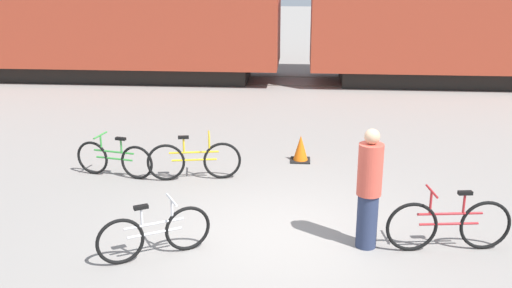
{
  "coord_description": "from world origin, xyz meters",
  "views": [
    {
      "loc": [
        0.24,
        -8.31,
        4.13
      ],
      "look_at": [
        -0.48,
        1.05,
        1.1
      ],
      "focal_mm": 42.0,
      "sensor_mm": 36.0,
      "label": 1
    }
  ],
  "objects_px": {
    "bicycle_green": "(114,159)",
    "bicycle_yellow": "(194,160)",
    "person_in_red": "(369,189)",
    "traffic_cone": "(301,149)",
    "bicycle_maroon": "(449,225)",
    "bicycle_silver": "(155,233)"
  },
  "relations": [
    {
      "from": "bicycle_yellow",
      "to": "person_in_red",
      "type": "height_order",
      "value": "person_in_red"
    },
    {
      "from": "bicycle_green",
      "to": "traffic_cone",
      "type": "xyz_separation_m",
      "value": [
        3.54,
        1.17,
        -0.1
      ]
    },
    {
      "from": "bicycle_green",
      "to": "person_in_red",
      "type": "bearing_deg",
      "value": -29.16
    },
    {
      "from": "bicycle_maroon",
      "to": "person_in_red",
      "type": "xyz_separation_m",
      "value": [
        -1.16,
        0.02,
        0.5
      ]
    },
    {
      "from": "bicycle_silver",
      "to": "traffic_cone",
      "type": "bearing_deg",
      "value": 64.51
    },
    {
      "from": "person_in_red",
      "to": "traffic_cone",
      "type": "distance_m",
      "value": 3.87
    },
    {
      "from": "bicycle_green",
      "to": "bicycle_yellow",
      "type": "distance_m",
      "value": 1.55
    },
    {
      "from": "bicycle_silver",
      "to": "bicycle_maroon",
      "type": "xyz_separation_m",
      "value": [
        4.16,
        0.52,
        0.04
      ]
    },
    {
      "from": "bicycle_green",
      "to": "bicycle_maroon",
      "type": "height_order",
      "value": "bicycle_maroon"
    },
    {
      "from": "bicycle_yellow",
      "to": "bicycle_maroon",
      "type": "distance_m",
      "value": 4.83
    },
    {
      "from": "bicycle_maroon",
      "to": "traffic_cone",
      "type": "distance_m",
      "value": 4.29
    },
    {
      "from": "bicycle_green",
      "to": "bicycle_silver",
      "type": "distance_m",
      "value": 3.43
    },
    {
      "from": "bicycle_yellow",
      "to": "bicycle_silver",
      "type": "xyz_separation_m",
      "value": [
        -0.03,
        -3.03,
        -0.02
      ]
    },
    {
      "from": "bicycle_yellow",
      "to": "bicycle_maroon",
      "type": "bearing_deg",
      "value": -31.27
    },
    {
      "from": "bicycle_green",
      "to": "bicycle_yellow",
      "type": "xyz_separation_m",
      "value": [
        1.55,
        -0.04,
        0.03
      ]
    },
    {
      "from": "bicycle_green",
      "to": "bicycle_maroon",
      "type": "bearing_deg",
      "value": -24.16
    },
    {
      "from": "bicycle_silver",
      "to": "person_in_red",
      "type": "xyz_separation_m",
      "value": [
        3.0,
        0.54,
        0.54
      ]
    },
    {
      "from": "bicycle_maroon",
      "to": "traffic_cone",
      "type": "bearing_deg",
      "value": 119.89
    },
    {
      "from": "bicycle_green",
      "to": "bicycle_yellow",
      "type": "bearing_deg",
      "value": -1.47
    },
    {
      "from": "bicycle_green",
      "to": "bicycle_maroon",
      "type": "distance_m",
      "value": 6.23
    },
    {
      "from": "traffic_cone",
      "to": "bicycle_maroon",
      "type": "bearing_deg",
      "value": -60.11
    },
    {
      "from": "bicycle_maroon",
      "to": "bicycle_green",
      "type": "bearing_deg",
      "value": 155.84
    }
  ]
}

